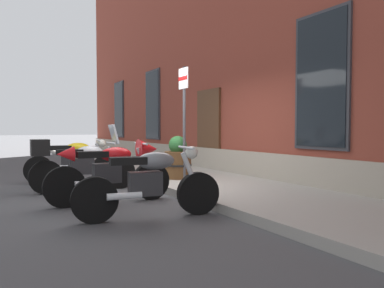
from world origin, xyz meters
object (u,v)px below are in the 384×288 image
motorcycle_silver_touring (79,164)px  barrel_planter (178,160)px  motorcycle_red_sport (115,169)px  motorcycle_grey_naked (150,183)px  parking_sign (184,107)px  motorcycle_yellow_naked (74,161)px

motorcycle_silver_touring → barrel_planter: size_ratio=2.20×
motorcycle_silver_touring → motorcycle_red_sport: motorcycle_silver_touring is taller
motorcycle_silver_touring → barrel_planter: (0.16, 2.09, -0.02)m
barrel_planter → motorcycle_silver_touring: bearing=-94.3°
motorcycle_grey_naked → parking_sign: parking_sign is taller
motorcycle_yellow_naked → motorcycle_silver_touring: (1.32, -0.19, 0.07)m
motorcycle_silver_touring → motorcycle_grey_naked: bearing=7.9°
motorcycle_grey_naked → parking_sign: size_ratio=0.85×
motorcycle_red_sport → barrel_planter: barrel_planter is taller
motorcycle_silver_touring → motorcycle_grey_naked: 2.68m
motorcycle_grey_naked → barrel_planter: (-2.50, 1.73, 0.05)m
motorcycle_silver_touring → motorcycle_red_sport: (1.40, 0.27, 0.02)m
motorcycle_red_sport → barrel_planter: 2.21m
motorcycle_yellow_naked → barrel_planter: barrel_planter is taller
motorcycle_silver_touring → parking_sign: size_ratio=0.85×
motorcycle_silver_touring → barrel_planter: 2.10m
motorcycle_red_sport → parking_sign: (-0.96, 1.82, 1.12)m
parking_sign → barrel_planter: 1.19m
motorcycle_yellow_naked → barrel_planter: 2.40m
motorcycle_silver_touring → motorcycle_yellow_naked: bearing=171.7°
motorcycle_yellow_naked → parking_sign: (1.76, 1.90, 1.21)m
motorcycle_grey_naked → barrel_planter: bearing=145.4°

